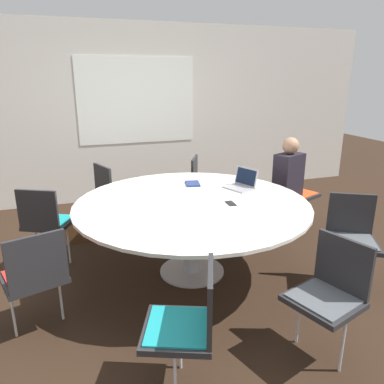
{
  "coord_description": "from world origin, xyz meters",
  "views": [
    {
      "loc": [
        -1.11,
        -3.24,
        1.94
      ],
      "look_at": [
        0.0,
        0.0,
        0.86
      ],
      "focal_mm": 35.0,
      "sensor_mm": 36.0,
      "label": 1
    }
  ],
  "objects_px": {
    "cell_phone": "(231,203)",
    "person_0": "(289,178)",
    "chair_1": "(204,182)",
    "chair_6": "(330,289)",
    "laptop": "(242,183)",
    "handbag": "(79,229)",
    "chair_7": "(352,233)",
    "chair_0": "(294,188)",
    "chair_3": "(46,219)",
    "spiral_notebook": "(193,184)",
    "chair_4": "(35,272)",
    "chair_2": "(113,191)",
    "chair_5": "(189,320)"
  },
  "relations": [
    {
      "from": "spiral_notebook",
      "to": "handbag",
      "type": "xyz_separation_m",
      "value": [
        -1.25,
        0.61,
        -0.63
      ]
    },
    {
      "from": "chair_6",
      "to": "chair_1",
      "type": "bearing_deg",
      "value": -20.09
    },
    {
      "from": "chair_0",
      "to": "chair_5",
      "type": "xyz_separation_m",
      "value": [
        -2.16,
        -2.16,
        0.0
      ]
    },
    {
      "from": "chair_2",
      "to": "person_0",
      "type": "xyz_separation_m",
      "value": [
        2.05,
        -0.82,
        0.19
      ]
    },
    {
      "from": "chair_3",
      "to": "chair_2",
      "type": "bearing_deg",
      "value": 71.37
    },
    {
      "from": "chair_7",
      "to": "cell_phone",
      "type": "relative_size",
      "value": 6.09
    },
    {
      "from": "chair_0",
      "to": "chair_3",
      "type": "xyz_separation_m",
      "value": [
        -3.02,
        -0.11,
        0.0
      ]
    },
    {
      "from": "chair_0",
      "to": "chair_2",
      "type": "relative_size",
      "value": 1.0
    },
    {
      "from": "chair_6",
      "to": "chair_3",
      "type": "bearing_deg",
      "value": 25.16
    },
    {
      "from": "chair_4",
      "to": "chair_5",
      "type": "distance_m",
      "value": 1.29
    },
    {
      "from": "chair_2",
      "to": "chair_3",
      "type": "xyz_separation_m",
      "value": [
        -0.78,
        -0.76,
        0.0
      ]
    },
    {
      "from": "chair_4",
      "to": "spiral_notebook",
      "type": "bearing_deg",
      "value": 16.33
    },
    {
      "from": "cell_phone",
      "to": "person_0",
      "type": "bearing_deg",
      "value": 33.35
    },
    {
      "from": "person_0",
      "to": "handbag",
      "type": "height_order",
      "value": "person_0"
    },
    {
      "from": "chair_2",
      "to": "chair_1",
      "type": "bearing_deg",
      "value": 68.53
    },
    {
      "from": "chair_0",
      "to": "spiral_notebook",
      "type": "xyz_separation_m",
      "value": [
        -1.45,
        -0.17,
        0.24
      ]
    },
    {
      "from": "chair_0",
      "to": "chair_1",
      "type": "distance_m",
      "value": 1.2
    },
    {
      "from": "chair_1",
      "to": "chair_4",
      "type": "bearing_deg",
      "value": -20.03
    },
    {
      "from": "chair_5",
      "to": "handbag",
      "type": "bearing_deg",
      "value": 34.06
    },
    {
      "from": "chair_5",
      "to": "chair_7",
      "type": "relative_size",
      "value": 1.0
    },
    {
      "from": "chair_7",
      "to": "person_0",
      "type": "distance_m",
      "value": 1.27
    },
    {
      "from": "laptop",
      "to": "chair_3",
      "type": "bearing_deg",
      "value": -121.78
    },
    {
      "from": "chair_6",
      "to": "handbag",
      "type": "bearing_deg",
      "value": 13.55
    },
    {
      "from": "handbag",
      "to": "chair_5",
      "type": "bearing_deg",
      "value": -78.1
    },
    {
      "from": "chair_7",
      "to": "person_0",
      "type": "xyz_separation_m",
      "value": [
        0.12,
        1.25,
        0.19
      ]
    },
    {
      "from": "chair_1",
      "to": "person_0",
      "type": "distance_m",
      "value": 1.16
    },
    {
      "from": "chair_0",
      "to": "chair_1",
      "type": "height_order",
      "value": "same"
    },
    {
      "from": "chair_2",
      "to": "handbag",
      "type": "relative_size",
      "value": 2.42
    },
    {
      "from": "chair_2",
      "to": "laptop",
      "type": "relative_size",
      "value": 2.39
    },
    {
      "from": "chair_4",
      "to": "person_0",
      "type": "relative_size",
      "value": 0.71
    },
    {
      "from": "chair_1",
      "to": "person_0",
      "type": "height_order",
      "value": "person_0"
    },
    {
      "from": "laptop",
      "to": "handbag",
      "type": "bearing_deg",
      "value": -139.66
    },
    {
      "from": "chair_3",
      "to": "laptop",
      "type": "height_order",
      "value": "laptop"
    },
    {
      "from": "chair_4",
      "to": "laptop",
      "type": "height_order",
      "value": "laptop"
    },
    {
      "from": "chair_4",
      "to": "chair_5",
      "type": "relative_size",
      "value": 1.0
    },
    {
      "from": "chair_5",
      "to": "chair_7",
      "type": "xyz_separation_m",
      "value": [
        1.85,
        0.73,
        0.0
      ]
    },
    {
      "from": "person_0",
      "to": "handbag",
      "type": "xyz_separation_m",
      "value": [
        -2.51,
        0.6,
        -0.58
      ]
    },
    {
      "from": "chair_0",
      "to": "person_0",
      "type": "distance_m",
      "value": 0.32
    },
    {
      "from": "chair_6",
      "to": "spiral_notebook",
      "type": "xyz_separation_m",
      "value": [
        -0.33,
        1.98,
        0.24
      ]
    },
    {
      "from": "chair_0",
      "to": "chair_6",
      "type": "distance_m",
      "value": 2.42
    },
    {
      "from": "chair_2",
      "to": "chair_5",
      "type": "height_order",
      "value": "same"
    },
    {
      "from": "laptop",
      "to": "handbag",
      "type": "xyz_separation_m",
      "value": [
        -1.72,
        0.9,
        -0.67
      ]
    },
    {
      "from": "chair_6",
      "to": "spiral_notebook",
      "type": "distance_m",
      "value": 2.02
    },
    {
      "from": "chair_4",
      "to": "spiral_notebook",
      "type": "distance_m",
      "value": 1.96
    },
    {
      "from": "chair_3",
      "to": "person_0",
      "type": "distance_m",
      "value": 2.84
    },
    {
      "from": "chair_2",
      "to": "chair_5",
      "type": "relative_size",
      "value": 1.0
    },
    {
      "from": "chair_3",
      "to": "chair_5",
      "type": "relative_size",
      "value": 1.0
    },
    {
      "from": "chair_4",
      "to": "cell_phone",
      "type": "xyz_separation_m",
      "value": [
        1.75,
        0.34,
        0.24
      ]
    },
    {
      "from": "chair_1",
      "to": "chair_6",
      "type": "distance_m",
      "value": 2.78
    },
    {
      "from": "chair_7",
      "to": "laptop",
      "type": "relative_size",
      "value": 2.39
    }
  ]
}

